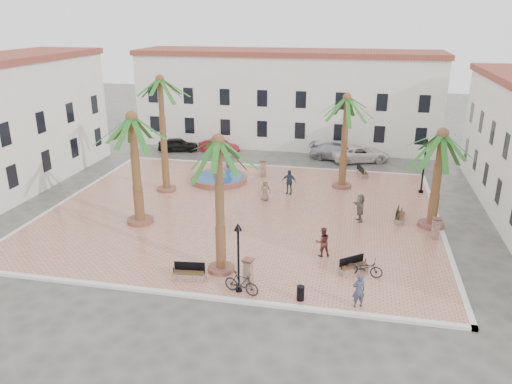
# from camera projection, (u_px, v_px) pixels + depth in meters

# --- Properties ---
(ground) EXTENTS (120.00, 120.00, 0.00)m
(ground) POSITION_uv_depth(u_px,v_px,m) (242.00, 213.00, 34.27)
(ground) COLOR #56544F
(ground) RESTS_ON ground
(plaza) EXTENTS (26.00, 22.00, 0.15)m
(plaza) POSITION_uv_depth(u_px,v_px,m) (242.00, 212.00, 34.24)
(plaza) COLOR tan
(plaza) RESTS_ON ground
(kerb_n) EXTENTS (26.30, 0.30, 0.16)m
(kerb_n) POSITION_uv_depth(u_px,v_px,m) (271.00, 166.00, 44.37)
(kerb_n) COLOR silver
(kerb_n) RESTS_ON ground
(kerb_s) EXTENTS (26.30, 0.30, 0.16)m
(kerb_s) POSITION_uv_depth(u_px,v_px,m) (189.00, 295.00, 24.11)
(kerb_s) COLOR silver
(kerb_s) RESTS_ON ground
(kerb_e) EXTENTS (0.30, 22.30, 0.16)m
(kerb_e) POSITION_uv_depth(u_px,v_px,m) (440.00, 228.00, 31.71)
(kerb_e) COLOR silver
(kerb_e) RESTS_ON ground
(kerb_w) EXTENTS (0.30, 22.30, 0.16)m
(kerb_w) POSITION_uv_depth(u_px,v_px,m) (71.00, 198.00, 36.77)
(kerb_w) COLOR silver
(kerb_w) RESTS_ON ground
(building_north) EXTENTS (30.40, 7.40, 9.50)m
(building_north) POSITION_uv_depth(u_px,v_px,m) (287.00, 98.00, 51.07)
(building_north) COLOR white
(building_north) RESTS_ON ground
(fountain) EXTENTS (4.50, 4.50, 2.32)m
(fountain) POSITION_uv_depth(u_px,v_px,m) (219.00, 178.00, 40.09)
(fountain) COLOR #8E5443
(fountain) RESTS_ON plaza
(palm_nw) EXTENTS (4.69, 4.69, 8.71)m
(palm_nw) POSITION_uv_depth(u_px,v_px,m) (160.00, 91.00, 35.66)
(palm_nw) COLOR #8E5443
(palm_nw) RESTS_ON plaza
(palm_sw) EXTENTS (5.52, 5.52, 7.26)m
(palm_sw) POSITION_uv_depth(u_px,v_px,m) (133.00, 131.00, 30.33)
(palm_sw) COLOR #8E5443
(palm_sw) RESTS_ON plaza
(palm_s) EXTENTS (4.62, 4.62, 7.37)m
(palm_s) POSITION_uv_depth(u_px,v_px,m) (218.00, 156.00, 24.20)
(palm_s) COLOR #8E5443
(palm_s) RESTS_ON plaza
(palm_e) EXTENTS (5.32, 5.32, 6.40)m
(palm_e) POSITION_uv_depth(u_px,v_px,m) (441.00, 147.00, 29.95)
(palm_e) COLOR #8E5443
(palm_e) RESTS_ON plaza
(palm_ne) EXTENTS (4.78, 4.78, 7.31)m
(palm_ne) POSITION_uv_depth(u_px,v_px,m) (346.00, 108.00, 36.83)
(palm_ne) COLOR #8E5443
(palm_ne) RESTS_ON plaza
(bench_s) EXTENTS (1.73, 0.70, 0.89)m
(bench_s) POSITION_uv_depth(u_px,v_px,m) (189.00, 275.00, 25.33)
(bench_s) COLOR #886C5C
(bench_s) RESTS_ON plaza
(bench_se) EXTENTS (1.57, 1.38, 0.85)m
(bench_se) POSITION_uv_depth(u_px,v_px,m) (353.00, 268.00, 26.03)
(bench_se) COLOR #886C5C
(bench_se) RESTS_ON plaza
(bench_e) EXTENTS (0.78, 1.68, 0.86)m
(bench_e) POSITION_uv_depth(u_px,v_px,m) (400.00, 217.00, 32.49)
(bench_e) COLOR #886C5C
(bench_e) RESTS_ON plaza
(bench_ne) EXTENTS (1.05, 1.77, 0.90)m
(bench_ne) POSITION_uv_depth(u_px,v_px,m) (362.00, 173.00, 41.45)
(bench_ne) COLOR #886C5C
(bench_ne) RESTS_ON plaza
(lamppost_s) EXTENTS (0.39, 0.39, 3.61)m
(lamppost_s) POSITION_uv_depth(u_px,v_px,m) (238.00, 246.00, 23.52)
(lamppost_s) COLOR black
(lamppost_s) RESTS_ON plaza
(lamppost_e) EXTENTS (0.46, 0.46, 4.20)m
(lamppost_e) POSITION_uv_depth(u_px,v_px,m) (425.00, 156.00, 36.78)
(lamppost_e) COLOR black
(lamppost_e) RESTS_ON plaza
(bollard_se) EXTENTS (0.59, 0.59, 1.38)m
(bollard_se) POSITION_uv_depth(u_px,v_px,m) (248.00, 271.00, 24.75)
(bollard_se) COLOR #886C5C
(bollard_se) RESTS_ON plaza
(bollard_n) EXTENTS (0.51, 0.51, 1.39)m
(bollard_n) POSITION_uv_depth(u_px,v_px,m) (263.00, 168.00, 41.17)
(bollard_n) COLOR #886C5C
(bollard_n) RESTS_ON plaza
(bollard_e) EXTENTS (0.54, 0.54, 1.34)m
(bollard_e) POSITION_uv_depth(u_px,v_px,m) (436.00, 228.00, 29.78)
(bollard_e) COLOR #886C5C
(bollard_e) RESTS_ON plaza
(litter_bin) EXTENTS (0.37, 0.37, 0.72)m
(litter_bin) POSITION_uv_depth(u_px,v_px,m) (301.00, 293.00, 23.48)
(litter_bin) COLOR black
(litter_bin) RESTS_ON plaza
(cyclist_a) EXTENTS (0.72, 0.60, 1.68)m
(cyclist_a) POSITION_uv_depth(u_px,v_px,m) (359.00, 290.00, 22.80)
(cyclist_a) COLOR #393E57
(cyclist_a) RESTS_ON plaza
(bicycle_a) EXTENTS (1.94, 0.84, 0.99)m
(bicycle_a) POSITION_uv_depth(u_px,v_px,m) (364.00, 267.00, 25.57)
(bicycle_a) COLOR black
(bicycle_a) RESTS_ON plaza
(cyclist_b) EXTENTS (1.01, 0.91, 1.71)m
(cyclist_b) POSITION_uv_depth(u_px,v_px,m) (323.00, 242.00, 27.62)
(cyclist_b) COLOR #582B26
(cyclist_b) RESTS_ON plaza
(bicycle_b) EXTENTS (1.93, 1.00, 1.11)m
(bicycle_b) POSITION_uv_depth(u_px,v_px,m) (241.00, 283.00, 23.97)
(bicycle_b) COLOR black
(bicycle_b) RESTS_ON plaza
(pedestrian_fountain_a) EXTENTS (0.87, 0.72, 1.54)m
(pedestrian_fountain_a) POSITION_uv_depth(u_px,v_px,m) (265.00, 190.00, 35.91)
(pedestrian_fountain_a) COLOR #817052
(pedestrian_fountain_a) RESTS_ON plaza
(pedestrian_fountain_b) EXTENTS (1.16, 0.63, 1.88)m
(pedestrian_fountain_b) POSITION_uv_depth(u_px,v_px,m) (289.00, 182.00, 37.16)
(pedestrian_fountain_b) COLOR #304259
(pedestrian_fountain_b) RESTS_ON plaza
(pedestrian_north) EXTENTS (0.92, 1.24, 1.72)m
(pedestrian_north) POSITION_uv_depth(u_px,v_px,m) (229.00, 163.00, 42.24)
(pedestrian_north) COLOR #47484C
(pedestrian_north) RESTS_ON plaza
(pedestrian_east) EXTENTS (0.99, 1.81, 1.86)m
(pedestrian_east) POSITION_uv_depth(u_px,v_px,m) (360.00, 208.00, 32.23)
(pedestrian_east) COLOR #6F6659
(pedestrian_east) RESTS_ON plaza
(car_black) EXTENTS (4.21, 2.61, 1.34)m
(car_black) POSITION_uv_depth(u_px,v_px,m) (178.00, 145.00, 49.39)
(car_black) COLOR black
(car_black) RESTS_ON ground
(car_red) EXTENTS (4.23, 2.39, 1.32)m
(car_red) POSITION_uv_depth(u_px,v_px,m) (219.00, 146.00, 48.81)
(car_red) COLOR maroon
(car_red) RESTS_ON ground
(car_silver) EXTENTS (5.29, 2.61, 1.48)m
(car_silver) POSITION_uv_depth(u_px,v_px,m) (337.00, 152.00, 46.57)
(car_silver) COLOR #A3A2AB
(car_silver) RESTS_ON ground
(car_white) EXTENTS (5.83, 4.20, 1.47)m
(car_white) POSITION_uv_depth(u_px,v_px,m) (360.00, 154.00, 45.92)
(car_white) COLOR white
(car_white) RESTS_ON ground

